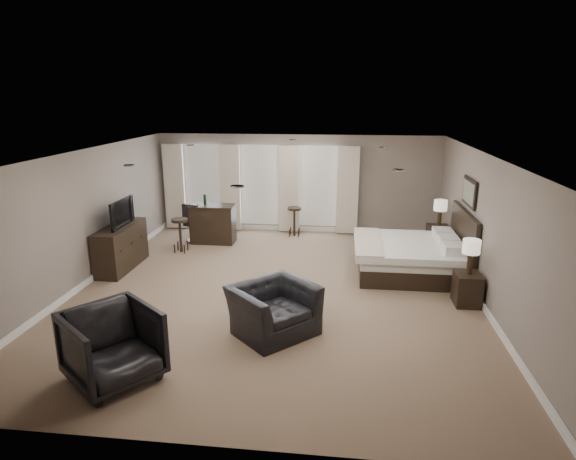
# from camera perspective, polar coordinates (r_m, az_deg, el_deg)

# --- Properties ---
(room) EXTENTS (7.60, 8.60, 2.64)m
(room) POSITION_cam_1_polar(r_m,az_deg,el_deg) (8.83, -1.59, 0.59)
(room) COLOR #765F4B
(room) RESTS_ON ground
(window_bay) EXTENTS (5.25, 0.20, 2.30)m
(window_bay) POSITION_cam_1_polar(r_m,az_deg,el_deg) (12.96, -3.37, 5.05)
(window_bay) COLOR silver
(window_bay) RESTS_ON room
(bed) EXTENTS (2.15, 2.05, 1.37)m
(bed) POSITION_cam_1_polar(r_m,az_deg,el_deg) (10.21, 13.97, -1.37)
(bed) COLOR silver
(bed) RESTS_ON ground
(nightstand_near) EXTENTS (0.43, 0.53, 0.58)m
(nightstand_near) POSITION_cam_1_polar(r_m,az_deg,el_deg) (9.16, 20.45, -6.55)
(nightstand_near) COLOR black
(nightstand_near) RESTS_ON ground
(nightstand_far) EXTENTS (0.49, 0.59, 0.65)m
(nightstand_far) POSITION_cam_1_polar(r_m,az_deg,el_deg) (11.82, 17.31, -1.09)
(nightstand_far) COLOR black
(nightstand_far) RESTS_ON ground
(lamp_near) EXTENTS (0.30, 0.30, 0.62)m
(lamp_near) POSITION_cam_1_polar(r_m,az_deg,el_deg) (8.96, 20.81, -3.00)
(lamp_near) COLOR beige
(lamp_near) RESTS_ON nightstand_near
(lamp_far) EXTENTS (0.30, 0.30, 0.63)m
(lamp_far) POSITION_cam_1_polar(r_m,az_deg,el_deg) (11.66, 17.56, 1.90)
(lamp_far) COLOR beige
(lamp_far) RESTS_ON nightstand_far
(wall_art) EXTENTS (0.04, 0.96, 0.56)m
(wall_art) POSITION_cam_1_polar(r_m,az_deg,el_deg) (10.17, 20.65, 4.21)
(wall_art) COLOR slate
(wall_art) RESTS_ON room
(dresser) EXTENTS (0.52, 1.61, 0.93)m
(dresser) POSITION_cam_1_polar(r_m,az_deg,el_deg) (10.87, -19.18, -1.93)
(dresser) COLOR black
(dresser) RESTS_ON ground
(tv) EXTENTS (0.58, 1.01, 0.13)m
(tv) POSITION_cam_1_polar(r_m,az_deg,el_deg) (10.73, -19.43, 0.78)
(tv) COLOR black
(tv) RESTS_ON dresser
(armchair_near) EXTENTS (1.40, 1.40, 1.05)m
(armchair_near) POSITION_cam_1_polar(r_m,az_deg,el_deg) (7.52, -1.74, -8.49)
(armchair_near) COLOR black
(armchair_near) RESTS_ON ground
(armchair_far) EXTENTS (1.42, 1.43, 1.08)m
(armchair_far) POSITION_cam_1_polar(r_m,az_deg,el_deg) (6.74, -20.10, -12.44)
(armchair_far) COLOR black
(armchair_far) RESTS_ON ground
(bar_counter) EXTENTS (1.12, 0.58, 0.97)m
(bar_counter) POSITION_cam_1_polar(r_m,az_deg,el_deg) (12.19, -8.88, 0.75)
(bar_counter) COLOR black
(bar_counter) RESTS_ON ground
(bar_stool_left) EXTENTS (0.43, 0.43, 0.81)m
(bar_stool_left) POSITION_cam_1_polar(r_m,az_deg,el_deg) (11.61, -12.63, -0.64)
(bar_stool_left) COLOR black
(bar_stool_left) RESTS_ON ground
(bar_stool_right) EXTENTS (0.38, 0.38, 0.77)m
(bar_stool_right) POSITION_cam_1_polar(r_m,az_deg,el_deg) (12.62, 0.76, 0.98)
(bar_stool_right) COLOR black
(bar_stool_right) RESTS_ON ground
(desk_chair) EXTENTS (0.65, 0.65, 1.01)m
(desk_chair) POSITION_cam_1_polar(r_m,az_deg,el_deg) (12.35, -10.87, 0.93)
(desk_chair) COLOR black
(desk_chair) RESTS_ON ground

